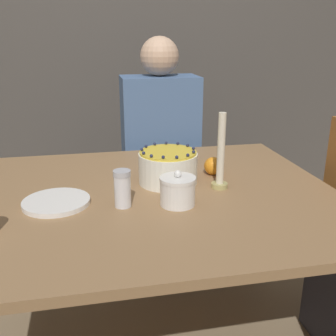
# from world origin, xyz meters

# --- Properties ---
(wall_behind) EXTENTS (8.00, 0.05, 2.60)m
(wall_behind) POSITION_xyz_m (0.00, 1.40, 1.30)
(wall_behind) COLOR #4C4742
(wall_behind) RESTS_ON ground_plane
(dining_table) EXTENTS (1.33, 1.09, 0.72)m
(dining_table) POSITION_xyz_m (0.00, 0.00, 0.62)
(dining_table) COLOR #936D47
(dining_table) RESTS_ON ground_plane
(cake) EXTENTS (0.22, 0.22, 0.13)m
(cake) POSITION_xyz_m (0.08, 0.09, 0.78)
(cake) COLOR white
(cake) RESTS_ON dining_table
(sugar_bowl) EXTENTS (0.12, 0.12, 0.12)m
(sugar_bowl) POSITION_xyz_m (0.07, -0.12, 0.77)
(sugar_bowl) COLOR white
(sugar_bowl) RESTS_ON dining_table
(sugar_shaker) EXTENTS (0.06, 0.06, 0.12)m
(sugar_shaker) POSITION_xyz_m (-0.11, -0.10, 0.79)
(sugar_shaker) COLOR white
(sugar_shaker) RESTS_ON dining_table
(plate_stack) EXTENTS (0.22, 0.22, 0.02)m
(plate_stack) POSITION_xyz_m (-0.32, -0.04, 0.73)
(plate_stack) COLOR white
(plate_stack) RESTS_ON dining_table
(candle) EXTENTS (0.06, 0.06, 0.28)m
(candle) POSITION_xyz_m (0.26, -0.01, 0.84)
(candle) COLOR tan
(candle) RESTS_ON dining_table
(orange_fruit_0) EXTENTS (0.07, 0.07, 0.07)m
(orange_fruit_0) POSITION_xyz_m (0.28, 0.14, 0.76)
(orange_fruit_0) COLOR orange
(orange_fruit_0) RESTS_ON dining_table
(person_man_blue_shirt) EXTENTS (0.40, 0.34, 1.25)m
(person_man_blue_shirt) POSITION_xyz_m (0.17, 0.74, 0.55)
(person_man_blue_shirt) COLOR #2D2D38
(person_man_blue_shirt) RESTS_ON ground_plane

